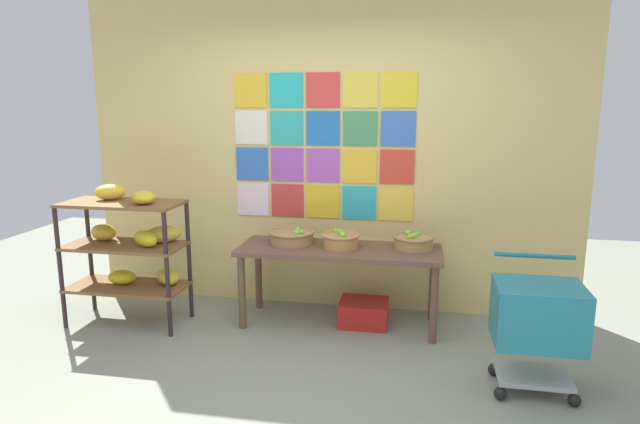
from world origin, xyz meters
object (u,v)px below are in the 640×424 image
at_px(banana_shelf_unit, 132,243).
at_px(shopping_cart, 538,318).
at_px(fruit_basket_back_right, 341,239).
at_px(fruit_basket_left, 292,236).
at_px(display_table, 339,258).
at_px(fruit_basket_back_left, 414,241).
at_px(produce_crate_under_table, 364,313).

distance_m(banana_shelf_unit, shopping_cart, 3.12).
xyz_separation_m(fruit_basket_back_right, shopping_cart, (1.37, -0.82, -0.24)).
xyz_separation_m(banana_shelf_unit, fruit_basket_left, (1.27, 0.33, 0.04)).
height_order(display_table, shopping_cart, shopping_cart).
height_order(display_table, fruit_basket_back_left, fruit_basket_back_left).
height_order(fruit_basket_left, fruit_basket_back_right, fruit_basket_back_right).
bearing_deg(shopping_cart, fruit_basket_back_left, 141.23).
distance_m(fruit_basket_left, shopping_cart, 2.01).
bearing_deg(produce_crate_under_table, fruit_basket_back_right, -170.84).
bearing_deg(display_table, shopping_cart, -30.74).
height_order(fruit_basket_left, shopping_cart, shopping_cart).
bearing_deg(fruit_basket_back_left, display_table, -170.89).
relative_size(fruit_basket_back_left, shopping_cart, 0.40).
xyz_separation_m(display_table, produce_crate_under_table, (0.20, 0.04, -0.47)).
bearing_deg(display_table, fruit_basket_back_left, 9.11).
bearing_deg(produce_crate_under_table, shopping_cart, -36.10).
bearing_deg(fruit_basket_back_left, shopping_cart, -49.31).
relative_size(fruit_basket_back_left, produce_crate_under_table, 0.84).
height_order(fruit_basket_back_left, shopping_cart, shopping_cart).
bearing_deg(fruit_basket_back_right, fruit_basket_back_left, 8.69).
distance_m(banana_shelf_unit, fruit_basket_back_right, 1.71).
bearing_deg(shopping_cart, produce_crate_under_table, 154.44).
relative_size(banana_shelf_unit, fruit_basket_back_left, 3.46).
relative_size(display_table, fruit_basket_left, 4.22).
bearing_deg(banana_shelf_unit, display_table, 8.54).
bearing_deg(fruit_basket_back_right, produce_crate_under_table, 9.16).
bearing_deg(fruit_basket_back_left, produce_crate_under_table, -171.54).
height_order(banana_shelf_unit, display_table, banana_shelf_unit).
bearing_deg(banana_shelf_unit, fruit_basket_back_right, 8.68).
distance_m(fruit_basket_left, fruit_basket_back_left, 1.00).
relative_size(fruit_basket_back_right, shopping_cart, 0.36).
bearing_deg(fruit_basket_back_left, banana_shelf_unit, -171.31).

